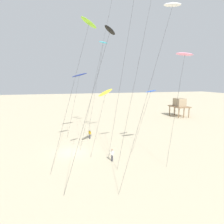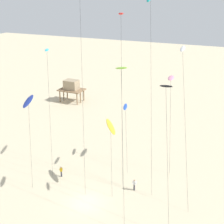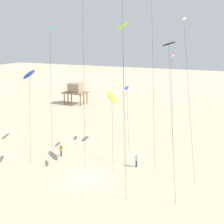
{
  "view_description": "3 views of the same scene",
  "coord_description": "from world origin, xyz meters",
  "px_view_note": "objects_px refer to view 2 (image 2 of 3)",
  "views": [
    {
      "loc": [
        28.82,
        -1.5,
        10.66
      ],
      "look_at": [
        -1.84,
        6.84,
        5.52
      ],
      "focal_mm": 31.82,
      "sensor_mm": 36.0,
      "label": 1
    },
    {
      "loc": [
        16.21,
        -27.89,
        25.34
      ],
      "look_at": [
        1.24,
        5.49,
        10.78
      ],
      "focal_mm": 48.92,
      "sensor_mm": 36.0,
      "label": 2
    },
    {
      "loc": [
        15.46,
        -25.87,
        16.03
      ],
      "look_at": [
        -0.08,
        7.98,
        6.16
      ],
      "focal_mm": 43.75,
      "sensor_mm": 36.0,
      "label": 3
    }
  ],
  "objects_px": {
    "stilt_house": "(71,86)",
    "kite_lime": "(121,70)",
    "kite_cyan": "(47,53)",
    "kite_flyer_middle": "(61,171)",
    "kite_black": "(166,89)",
    "kite_red": "(121,17)",
    "kite_flyer_nearest": "(134,185)",
    "kite_pink": "(171,79)",
    "kite_white": "(183,51)",
    "kite_navy": "(28,102)",
    "kite_blue": "(125,108)",
    "kite_yellow": "(111,127)"
  },
  "relations": [
    {
      "from": "kite_cyan",
      "to": "kite_blue",
      "type": "bearing_deg",
      "value": 28.99
    },
    {
      "from": "kite_flyer_nearest",
      "to": "kite_lime",
      "type": "bearing_deg",
      "value": -110.86
    },
    {
      "from": "kite_navy",
      "to": "kite_black",
      "type": "xyz_separation_m",
      "value": [
        18.3,
        1.14,
        3.75
      ]
    },
    {
      "from": "kite_cyan",
      "to": "kite_flyer_nearest",
      "type": "xyz_separation_m",
      "value": [
        14.19,
        -2.09,
        -16.44
      ]
    },
    {
      "from": "kite_navy",
      "to": "kite_flyer_middle",
      "type": "height_order",
      "value": "kite_navy"
    },
    {
      "from": "kite_red",
      "to": "kite_blue",
      "type": "bearing_deg",
      "value": 98.08
    },
    {
      "from": "kite_flyer_middle",
      "to": "kite_blue",
      "type": "bearing_deg",
      "value": 53.77
    },
    {
      "from": "kite_cyan",
      "to": "stilt_house",
      "type": "distance_m",
      "value": 31.49
    },
    {
      "from": "kite_cyan",
      "to": "kite_flyer_nearest",
      "type": "bearing_deg",
      "value": -8.38
    },
    {
      "from": "kite_white",
      "to": "kite_navy",
      "type": "bearing_deg",
      "value": -156.41
    },
    {
      "from": "stilt_house",
      "to": "kite_pink",
      "type": "bearing_deg",
      "value": -33.61
    },
    {
      "from": "kite_black",
      "to": "kite_navy",
      "type": "bearing_deg",
      "value": -176.45
    },
    {
      "from": "kite_black",
      "to": "kite_blue",
      "type": "height_order",
      "value": "kite_black"
    },
    {
      "from": "kite_white",
      "to": "kite_lime",
      "type": "relative_size",
      "value": 1.06
    },
    {
      "from": "kite_flyer_middle",
      "to": "kite_white",
      "type": "bearing_deg",
      "value": 24.85
    },
    {
      "from": "kite_flyer_nearest",
      "to": "kite_flyer_middle",
      "type": "xyz_separation_m",
      "value": [
        -10.87,
        -1.27,
        0.0
      ]
    },
    {
      "from": "kite_flyer_nearest",
      "to": "stilt_house",
      "type": "height_order",
      "value": "stilt_house"
    },
    {
      "from": "kite_pink",
      "to": "stilt_house",
      "type": "xyz_separation_m",
      "value": [
        -28.44,
        18.9,
        -9.96
      ]
    },
    {
      "from": "stilt_house",
      "to": "kite_lime",
      "type": "bearing_deg",
      "value": -49.98
    },
    {
      "from": "kite_yellow",
      "to": "kite_pink",
      "type": "relative_size",
      "value": 0.68
    },
    {
      "from": "kite_lime",
      "to": "kite_flyer_nearest",
      "type": "bearing_deg",
      "value": 69.14
    },
    {
      "from": "kite_white",
      "to": "kite_cyan",
      "type": "relative_size",
      "value": 1.07
    },
    {
      "from": "kite_black",
      "to": "kite_pink",
      "type": "bearing_deg",
      "value": 100.38
    },
    {
      "from": "kite_yellow",
      "to": "kite_blue",
      "type": "relative_size",
      "value": 1.04
    },
    {
      "from": "kite_red",
      "to": "kite_cyan",
      "type": "distance_m",
      "value": 11.51
    },
    {
      "from": "kite_navy",
      "to": "stilt_house",
      "type": "height_order",
      "value": "kite_navy"
    },
    {
      "from": "kite_flyer_middle",
      "to": "kite_cyan",
      "type": "bearing_deg",
      "value": 134.63
    },
    {
      "from": "kite_black",
      "to": "kite_pink",
      "type": "height_order",
      "value": "kite_black"
    },
    {
      "from": "kite_white",
      "to": "kite_red",
      "type": "bearing_deg",
      "value": -170.99
    },
    {
      "from": "kite_yellow",
      "to": "stilt_house",
      "type": "height_order",
      "value": "kite_yellow"
    },
    {
      "from": "kite_navy",
      "to": "kite_red",
      "type": "relative_size",
      "value": 0.53
    },
    {
      "from": "kite_red",
      "to": "kite_flyer_middle",
      "type": "distance_m",
      "value": 23.08
    },
    {
      "from": "kite_blue",
      "to": "kite_pink",
      "type": "xyz_separation_m",
      "value": [
        6.37,
        1.32,
        4.95
      ]
    },
    {
      "from": "kite_cyan",
      "to": "kite_flyer_middle",
      "type": "distance_m",
      "value": 17.11
    },
    {
      "from": "kite_red",
      "to": "kite_pink",
      "type": "relative_size",
      "value": 1.63
    },
    {
      "from": "kite_blue",
      "to": "kite_flyer_middle",
      "type": "bearing_deg",
      "value": -126.23
    },
    {
      "from": "kite_black",
      "to": "kite_red",
      "type": "height_order",
      "value": "kite_red"
    },
    {
      "from": "kite_pink",
      "to": "kite_flyer_middle",
      "type": "bearing_deg",
      "value": -141.76
    },
    {
      "from": "kite_navy",
      "to": "kite_blue",
      "type": "bearing_deg",
      "value": 44.69
    },
    {
      "from": "kite_cyan",
      "to": "kite_flyer_middle",
      "type": "height_order",
      "value": "kite_cyan"
    },
    {
      "from": "kite_black",
      "to": "stilt_house",
      "type": "distance_m",
      "value": 43.51
    },
    {
      "from": "kite_red",
      "to": "kite_yellow",
      "type": "height_order",
      "value": "kite_red"
    },
    {
      "from": "kite_navy",
      "to": "kite_red",
      "type": "height_order",
      "value": "kite_red"
    },
    {
      "from": "kite_flyer_middle",
      "to": "kite_lime",
      "type": "bearing_deg",
      "value": -8.03
    },
    {
      "from": "kite_yellow",
      "to": "kite_cyan",
      "type": "xyz_separation_m",
      "value": [
        -10.69,
        2.11,
        8.46
      ]
    },
    {
      "from": "kite_navy",
      "to": "stilt_house",
      "type": "bearing_deg",
      "value": 111.67
    },
    {
      "from": "kite_navy",
      "to": "kite_white",
      "type": "bearing_deg",
      "value": 23.59
    },
    {
      "from": "kite_black",
      "to": "kite_flyer_middle",
      "type": "relative_size",
      "value": 9.57
    },
    {
      "from": "kite_red",
      "to": "kite_cyan",
      "type": "height_order",
      "value": "kite_red"
    },
    {
      "from": "kite_navy",
      "to": "stilt_house",
      "type": "xyz_separation_m",
      "value": [
        -12.0,
        30.18,
        -7.75
      ]
    }
  ]
}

